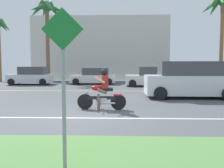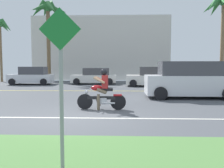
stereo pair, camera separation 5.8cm
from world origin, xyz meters
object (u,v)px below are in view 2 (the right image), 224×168
at_px(parked_car_3, 208,76).
at_px(palm_tree_1, 48,14).
at_px(suv_nearby, 190,80).
at_px(street_sign, 61,74).
at_px(parked_car_0, 32,76).
at_px(motorcyclist, 102,92).
at_px(parked_car_2, 152,77).
at_px(parked_car_1, 94,77).
at_px(palm_tree_0, 223,7).
at_px(palm_tree_2, 0,29).

xyz_separation_m(parked_car_3, palm_tree_1, (-14.60, 2.73, 5.92)).
relative_size(suv_nearby, street_sign, 1.86).
bearing_deg(parked_car_0, motorcyclist, -58.77).
relative_size(suv_nearby, palm_tree_1, 0.58).
height_order(motorcyclist, parked_car_2, parked_car_2).
distance_m(parked_car_1, palm_tree_0, 13.13).
bearing_deg(parked_car_2, suv_nearby, -80.94).
distance_m(parked_car_2, parked_car_3, 5.28).
relative_size(parked_car_2, palm_tree_1, 0.50).
bearing_deg(parked_car_1, palm_tree_1, 152.46).
xyz_separation_m(parked_car_3, palm_tree_0, (1.69, 1.51, 6.14)).
xyz_separation_m(parked_car_1, parked_car_3, (9.81, -0.24, 0.08)).
height_order(parked_car_2, palm_tree_0, palm_tree_0).
relative_size(palm_tree_1, palm_tree_2, 1.29).
relative_size(parked_car_3, palm_tree_2, 0.66).
distance_m(parked_car_0, palm_tree_2, 6.96).
bearing_deg(parked_car_0, street_sign, -67.96).
distance_m(parked_car_2, palm_tree_1, 12.11).
xyz_separation_m(parked_car_3, palm_tree_2, (-19.48, 2.77, 4.46)).
xyz_separation_m(palm_tree_1, street_sign, (6.27, -20.02, -5.14)).
relative_size(motorcyclist, palm_tree_2, 0.29).
distance_m(motorcyclist, palm_tree_2, 19.13).
xyz_separation_m(suv_nearby, parked_car_3, (3.92, 8.50, -0.16)).
height_order(parked_car_3, palm_tree_2, palm_tree_2).
xyz_separation_m(motorcyclist, street_sign, (-0.17, -5.33, 0.87)).
bearing_deg(motorcyclist, street_sign, -91.87).
height_order(parked_car_0, palm_tree_0, palm_tree_0).
bearing_deg(parked_car_0, parked_car_1, 6.45).
bearing_deg(street_sign, palm_tree_1, 107.38).
height_order(suv_nearby, parked_car_2, suv_nearby).
relative_size(motorcyclist, suv_nearby, 0.40).
bearing_deg(motorcyclist, parked_car_3, 55.69).
distance_m(suv_nearby, street_sign, 9.85).
xyz_separation_m(palm_tree_0, street_sign, (-10.02, -18.80, -5.36)).
bearing_deg(parked_car_1, palm_tree_2, 165.32).
bearing_deg(palm_tree_2, parked_car_0, -36.16).
relative_size(suv_nearby, parked_car_1, 1.17).
bearing_deg(street_sign, parked_car_0, 112.04).
relative_size(palm_tree_0, palm_tree_1, 1.02).
distance_m(palm_tree_1, street_sign, 21.60).
height_order(parked_car_0, parked_car_1, parked_car_0).
bearing_deg(parked_car_0, palm_tree_0, 6.36).
bearing_deg(parked_car_2, palm_tree_0, 25.36).
relative_size(parked_car_0, parked_car_3, 0.90).
distance_m(motorcyclist, parked_car_0, 13.55).
bearing_deg(motorcyclist, parked_car_1, 97.71).
bearing_deg(suv_nearby, parked_car_2, 99.06).
xyz_separation_m(parked_car_2, parked_car_3, (5.01, 1.67, 0.03)).
xyz_separation_m(palm_tree_1, palm_tree_2, (-4.88, 0.04, -1.46)).
height_order(motorcyclist, street_sign, street_sign).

